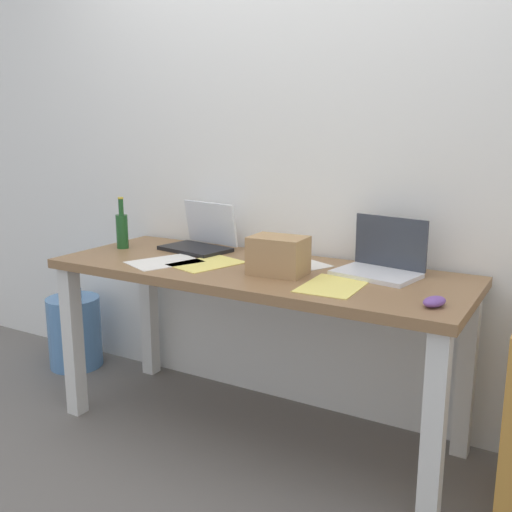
{
  "coord_description": "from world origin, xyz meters",
  "views": [
    {
      "loc": [
        1.2,
        -2.07,
        1.34
      ],
      "look_at": [
        0.0,
        0.0,
        0.81
      ],
      "focal_mm": 40.99,
      "sensor_mm": 36.0,
      "label": 1
    }
  ],
  "objects": [
    {
      "name": "laptop_right",
      "position": [
        0.49,
        0.15,
        0.81
      ],
      "size": [
        0.35,
        0.27,
        0.23
      ],
      "color": "silver",
      "rests_on": "desk"
    },
    {
      "name": "desk",
      "position": [
        0.0,
        0.0,
        0.65
      ],
      "size": [
        1.78,
        0.66,
        0.76
      ],
      "color": "olive",
      "rests_on": "ground"
    },
    {
      "name": "paper_sheet_near_back",
      "position": [
        0.12,
        0.09,
        0.76
      ],
      "size": [
        0.32,
        0.36,
        0.0
      ],
      "primitive_type": "cube",
      "rotation": [
        0.0,
        0.0,
        -0.44
      ],
      "color": "white",
      "rests_on": "desk"
    },
    {
      "name": "paper_yellow_folder",
      "position": [
        -0.22,
        -0.05,
        0.76
      ],
      "size": [
        0.29,
        0.35,
        0.0
      ],
      "primitive_type": "cube",
      "rotation": [
        0.0,
        0.0,
        -0.3
      ],
      "color": "#F4E06B",
      "rests_on": "desk"
    },
    {
      "name": "ground_plane",
      "position": [
        0.0,
        0.0,
        0.0
      ],
      "size": [
        8.0,
        8.0,
        0.0
      ],
      "primitive_type": "plane",
      "color": "slate"
    },
    {
      "name": "back_wall",
      "position": [
        0.0,
        0.39,
        1.3
      ],
      "size": [
        5.2,
        0.08,
        2.6
      ],
      "primitive_type": "cube",
      "color": "white",
      "rests_on": "ground"
    },
    {
      "name": "paper_sheet_front_left",
      "position": [
        -0.4,
        -0.12,
        0.76
      ],
      "size": [
        0.31,
        0.36,
        0.0
      ],
      "primitive_type": "cube",
      "rotation": [
        0.0,
        0.0,
        -0.42
      ],
      "color": "white",
      "rests_on": "desk"
    },
    {
      "name": "beer_bottle",
      "position": [
        -0.77,
        0.02,
        0.85
      ],
      "size": [
        0.06,
        0.06,
        0.25
      ],
      "color": "#1E5123",
      "rests_on": "desk"
    },
    {
      "name": "cardboard_box",
      "position": [
        0.13,
        -0.05,
        0.83
      ],
      "size": [
        0.23,
        0.17,
        0.15
      ],
      "primitive_type": "cube",
      "rotation": [
        0.0,
        0.0,
        0.05
      ],
      "color": "tan",
      "rests_on": "desk"
    },
    {
      "name": "water_cooler_jug",
      "position": [
        -1.26,
        0.13,
        0.2
      ],
      "size": [
        0.29,
        0.29,
        0.45
      ],
      "color": "#598CC6",
      "rests_on": "ground"
    },
    {
      "name": "computer_mouse",
      "position": [
        0.78,
        -0.18,
        0.77
      ],
      "size": [
        0.09,
        0.11,
        0.03
      ],
      "primitive_type": "ellipsoid",
      "rotation": [
        0.0,
        0.0,
        -0.33
      ],
      "color": "#724799",
      "rests_on": "desk"
    },
    {
      "name": "paper_sheet_front_right",
      "position": [
        0.39,
        -0.11,
        0.76
      ],
      "size": [
        0.22,
        0.3,
        0.0
      ],
      "primitive_type": "cube",
      "rotation": [
        0.0,
        0.0,
        0.03
      ],
      "color": "#F4E06B",
      "rests_on": "desk"
    },
    {
      "name": "laptop_left",
      "position": [
        -0.42,
        0.19,
        0.81
      ],
      "size": [
        0.36,
        0.28,
        0.22
      ],
      "color": "black",
      "rests_on": "desk"
    }
  ]
}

